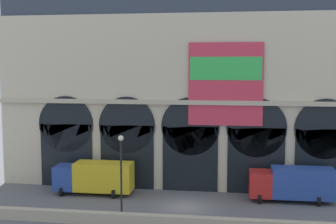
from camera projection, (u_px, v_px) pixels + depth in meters
name	position (u px, v px, depth m)	size (l,w,h in m)	color
ground_plane	(185.00, 207.00, 38.32)	(200.00, 200.00, 0.00)	slate
quay_parapet_wall	(178.00, 222.00, 33.27)	(90.00, 0.70, 0.91)	#B2A891
station_building	(193.00, 89.00, 44.33)	(39.30, 4.77, 20.46)	beige
box_truck_midwest	(95.00, 177.00, 41.88)	(7.50, 2.91, 3.12)	#28479E
box_truck_mideast	(292.00, 183.00, 39.62)	(7.50, 2.91, 3.12)	red
street_lamp_quayside	(121.00, 167.00, 34.29)	(0.44, 0.44, 6.90)	black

